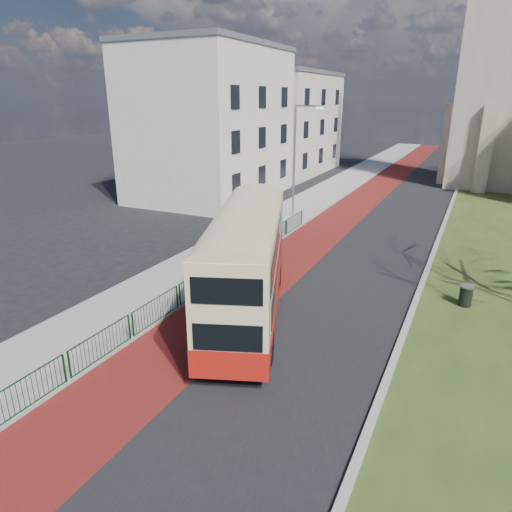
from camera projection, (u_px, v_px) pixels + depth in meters
The scene contains 12 objects.
ground at pixel (229, 333), 17.59m from camera, with size 160.00×160.00×0.00m, color black.
road_carriageway at pixel (377, 219), 33.95m from camera, with size 9.00×120.00×0.01m, color black.
bus_lane at pixel (342, 215), 35.06m from camera, with size 3.40×120.00×0.01m, color #591414.
pavement_west at pixel (296, 210), 36.62m from camera, with size 4.00×120.00×0.12m, color gray.
kerb_west at pixel (320, 212), 35.79m from camera, with size 0.25×120.00×0.13m, color #999993.
kerb_east at pixel (446, 219), 33.72m from camera, with size 0.25×80.00×0.13m, color #999993.
pedestrian_railing at pixel (216, 273), 22.02m from camera, with size 0.07×24.00×1.12m.
street_block_near at pixel (210, 122), 39.91m from camera, with size 10.30×14.30×13.00m.
street_block_far at pixel (281, 123), 53.74m from camera, with size 10.30×16.30×11.50m.
streetlamp at pixel (296, 155), 33.16m from camera, with size 2.13×0.18×8.00m.
bus at pixel (247, 259), 18.11m from camera, with size 6.02×10.72×4.41m.
litter_bin at pixel (466, 296), 19.65m from camera, with size 0.76×0.76×0.93m.
Camera 1 is at (7.79, -13.60, 8.59)m, focal length 32.00 mm.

